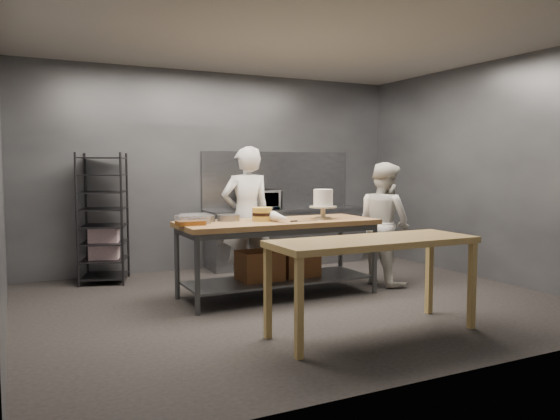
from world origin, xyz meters
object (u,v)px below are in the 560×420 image
speed_rack (103,219)px  chef_right (384,223)px  work_table (277,249)px  layer_cake (262,214)px  microwave (261,200)px  near_counter (373,248)px  chef_behind (246,217)px  frosted_cake_stand (323,200)px

speed_rack → chef_right: 3.77m
work_table → layer_cake: (-0.19, 0.04, 0.43)m
microwave → layer_cake: microwave is taller
near_counter → chef_behind: bearing=96.4°
chef_behind → chef_right: chef_behind is taller
work_table → chef_right: size_ratio=1.48×
chef_behind → frosted_cake_stand: (0.71, -0.75, 0.24)m
frosted_cake_stand → chef_behind: bearing=133.4°
near_counter → speed_rack: speed_rack is taller
speed_rack → chef_right: size_ratio=1.08×
speed_rack → chef_right: bearing=-27.8°
chef_right → microwave: size_ratio=2.99×
frosted_cake_stand → speed_rack: bearing=142.1°
chef_behind → layer_cake: 0.65m
work_table → microwave: microwave is taller
near_counter → microwave: microwave is taller
chef_right → layer_cake: chef_right is taller
layer_cake → speed_rack: bearing=132.4°
near_counter → microwave: (0.47, 3.57, 0.24)m
chef_behind → frosted_cake_stand: chef_behind is taller
work_table → layer_cake: 0.47m
frosted_cake_stand → layer_cake: bearing=172.0°
work_table → microwave: bearing=71.3°
chef_right → frosted_cake_stand: bearing=87.8°
work_table → chef_right: 1.60m
frosted_cake_stand → layer_cake: (-0.78, 0.11, -0.15)m
frosted_cake_stand → near_counter: bearing=-104.9°
microwave → layer_cake: 1.97m
microwave → frosted_cake_stand: bearing=-90.9°
work_table → microwave: 2.00m
work_table → microwave: size_ratio=4.43×
microwave → speed_rack: bearing=-178.1°
microwave → near_counter: bearing=-97.5°
work_table → speed_rack: (-1.76, 1.76, 0.28)m
near_counter → microwave: bearing=82.5°
speed_rack → microwave: size_ratio=3.23×
near_counter → frosted_cake_stand: bearing=75.1°
near_counter → layer_cake: size_ratio=8.53×
chef_behind → microwave: bearing=-119.7°
chef_right → microwave: chef_right is taller
frosted_cake_stand → layer_cake: 0.80m
near_counter → chef_behind: (-0.27, 2.41, 0.10)m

